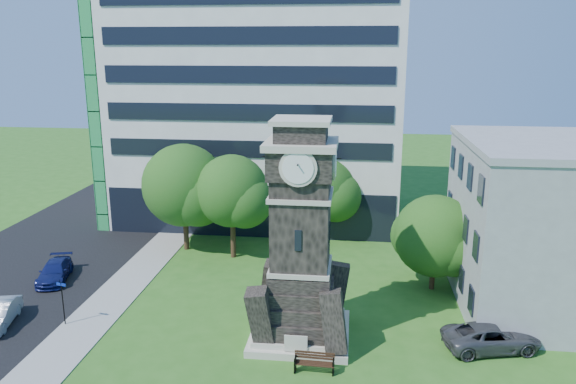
# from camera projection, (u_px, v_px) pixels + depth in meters

# --- Properties ---
(ground) EXTENTS (160.00, 160.00, 0.00)m
(ground) POSITION_uv_depth(u_px,v_px,m) (241.00, 351.00, 29.91)
(ground) COLOR #2B601B
(ground) RESTS_ON ground
(sidewalk) EXTENTS (3.00, 70.00, 0.06)m
(sidewalk) POSITION_uv_depth(u_px,v_px,m) (110.00, 301.00, 35.80)
(sidewalk) COLOR gray
(sidewalk) RESTS_ON ground
(clock_tower) EXTENTS (5.40, 5.40, 12.22)m
(clock_tower) POSITION_uv_depth(u_px,v_px,m) (301.00, 247.00, 30.17)
(clock_tower) COLOR #B6B09F
(clock_tower) RESTS_ON ground
(office_tall) EXTENTS (26.20, 15.11, 28.60)m
(office_tall) POSITION_uv_depth(u_px,v_px,m) (259.00, 64.00, 51.56)
(office_tall) COLOR white
(office_tall) RESTS_ON ground
(car_street_north) EXTENTS (2.89, 4.75, 1.29)m
(car_street_north) POSITION_uv_depth(u_px,v_px,m) (55.00, 271.00, 38.89)
(car_street_north) COLOR #131A53
(car_street_north) RESTS_ON ground
(car_east_lot) EXTENTS (5.57, 3.53, 1.43)m
(car_east_lot) POSITION_uv_depth(u_px,v_px,m) (492.00, 337.00, 29.96)
(car_east_lot) COLOR #45464A
(car_east_lot) RESTS_ON ground
(park_bench) EXTENTS (2.01, 0.54, 1.04)m
(park_bench) POSITION_uv_depth(u_px,v_px,m) (314.00, 362.00, 27.88)
(park_bench) COLOR black
(park_bench) RESTS_ON ground
(street_sign) EXTENTS (0.65, 0.06, 2.70)m
(street_sign) POSITION_uv_depth(u_px,v_px,m) (63.00, 298.00, 32.33)
(street_sign) COLOR black
(street_sign) RESTS_ON ground
(tree_nw) EXTENTS (7.13, 6.48, 8.52)m
(tree_nw) POSITION_uv_depth(u_px,v_px,m) (185.00, 188.00, 43.80)
(tree_nw) COLOR #332114
(tree_nw) RESTS_ON ground
(tree_nc) EXTENTS (6.03, 5.49, 8.01)m
(tree_nc) POSITION_uv_depth(u_px,v_px,m) (233.00, 194.00, 42.12)
(tree_nc) COLOR #332114
(tree_nc) RESTS_ON ground
(tree_ne) EXTENTS (6.33, 5.76, 7.15)m
(tree_ne) POSITION_uv_depth(u_px,v_px,m) (323.00, 190.00, 46.92)
(tree_ne) COLOR #332114
(tree_ne) RESTS_ON ground
(tree_east) EXTENTS (5.96, 5.42, 6.45)m
(tree_east) POSITION_uv_depth(u_px,v_px,m) (436.00, 238.00, 36.77)
(tree_east) COLOR #332114
(tree_east) RESTS_ON ground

